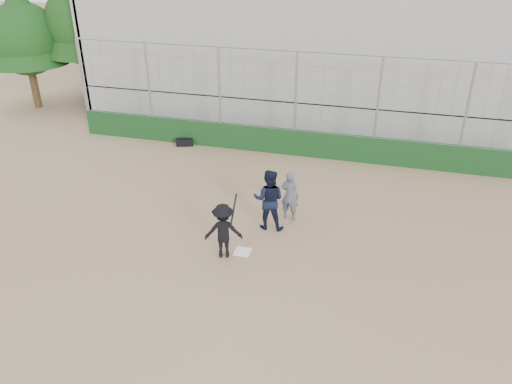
% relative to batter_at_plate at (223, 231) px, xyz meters
% --- Properties ---
extents(ground, '(90.00, 90.00, 0.00)m').
position_rel_batter_at_plate_xyz_m(ground, '(0.44, 0.28, -0.78)').
color(ground, brown).
rests_on(ground, ground).
extents(home_plate, '(0.44, 0.44, 0.02)m').
position_rel_batter_at_plate_xyz_m(home_plate, '(0.44, 0.28, -0.77)').
color(home_plate, white).
rests_on(home_plate, ground).
extents(backstop, '(18.10, 0.25, 4.04)m').
position_rel_batter_at_plate_xyz_m(backstop, '(0.44, 7.28, 0.18)').
color(backstop, '#103314').
rests_on(backstop, ground).
extents(bleachers, '(20.25, 6.70, 6.98)m').
position_rel_batter_at_plate_xyz_m(bleachers, '(0.44, 12.23, 2.14)').
color(bleachers, gray).
rests_on(bleachers, ground).
extents(tree_left, '(4.48, 4.48, 7.00)m').
position_rel_batter_at_plate_xyz_m(tree_left, '(-10.56, 11.28, 3.61)').
color(tree_left, '#362113').
rests_on(tree_left, ground).
extents(tree_right, '(3.84, 3.84, 6.00)m').
position_rel_batter_at_plate_xyz_m(tree_right, '(-13.06, 9.78, 2.98)').
color(tree_right, '#352313').
rests_on(tree_right, ground).
extents(batter_at_plate, '(1.14, 0.87, 1.73)m').
position_rel_batter_at_plate_xyz_m(batter_at_plate, '(0.00, 0.00, 0.00)').
color(batter_at_plate, black).
rests_on(batter_at_plate, ground).
extents(catcher_crouched, '(0.95, 0.75, 1.26)m').
position_rel_batter_at_plate_xyz_m(catcher_crouched, '(0.82, 1.68, -0.15)').
color(catcher_crouched, black).
rests_on(catcher_crouched, ground).
extents(umpire, '(0.63, 0.47, 1.41)m').
position_rel_batter_at_plate_xyz_m(umpire, '(1.28, 2.39, -0.07)').
color(umpire, '#4A505E').
rests_on(umpire, ground).
extents(equipment_bag, '(0.73, 0.49, 0.33)m').
position_rel_batter_at_plate_xyz_m(equipment_bag, '(-4.04, 6.97, -0.64)').
color(equipment_bag, black).
rests_on(equipment_bag, ground).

